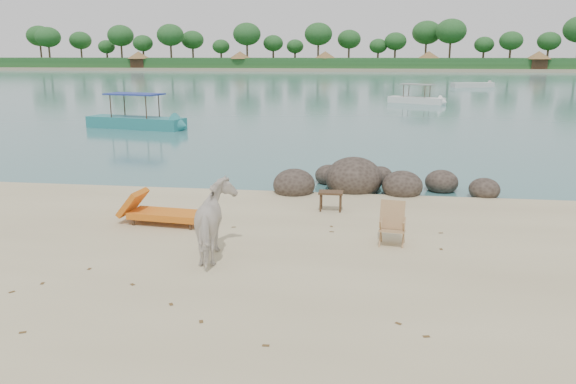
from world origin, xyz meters
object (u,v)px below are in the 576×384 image
boat_near (134,99)px  boulders (365,182)px  lounge_chair (167,212)px  deck_chair (392,226)px  cow (217,222)px  side_table (331,202)px

boat_near → boulders: bearing=-33.6°
boulders → boat_near: size_ratio=1.02×
lounge_chair → deck_chair: bearing=-2.7°
boulders → boat_near: boat_near is taller
cow → lounge_chair: cow is taller
boat_near → lounge_chair: bearing=-52.8°
deck_chair → lounge_chair: bearing=179.3°
cow → deck_chair: (3.42, 1.22, -0.30)m
lounge_chair → boat_near: boat_near is taller
boulders → side_table: bearing=-108.7°
boulders → deck_chair: 5.05m
lounge_chair → boat_near: size_ratio=0.35×
side_table → boat_near: size_ratio=0.10×
boulders → deck_chair: bearing=-83.4°
cow → side_table: 4.22m
cow → deck_chair: 3.65m
cow → boat_near: bearing=-75.0°
cow → boat_near: boat_near is taller
boulders → side_table: (-0.86, -2.54, 0.01)m
boulders → lounge_chair: boulders is taller
lounge_chair → cow: bearing=-43.1°
boulders → cow: (-2.85, -6.24, 0.51)m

